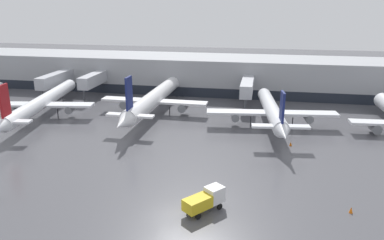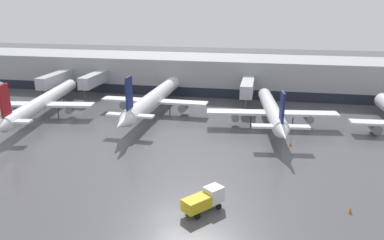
# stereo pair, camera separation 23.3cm
# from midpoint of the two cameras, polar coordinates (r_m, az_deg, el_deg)

# --- Properties ---
(ground_plane) EXTENTS (320.00, 320.00, 0.00)m
(ground_plane) POSITION_cam_midpoint_polar(r_m,az_deg,el_deg) (43.42, -3.76, -14.20)
(ground_plane) COLOR #4C4C51
(terminal_building) EXTENTS (160.00, 29.57, 9.00)m
(terminal_building) POSITION_cam_midpoint_polar(r_m,az_deg,el_deg) (99.66, 4.98, 6.92)
(terminal_building) COLOR #9EA0A5
(terminal_building) RESTS_ON ground_plane
(parked_jet_0) EXTENTS (21.12, 38.55, 9.87)m
(parked_jet_0) POSITION_cam_midpoint_polar(r_m,az_deg,el_deg) (82.32, -21.98, 2.51)
(parked_jet_0) COLOR silver
(parked_jet_0) RESTS_ON ground_plane
(parked_jet_3) EXTENTS (24.61, 31.16, 9.34)m
(parked_jet_3) POSITION_cam_midpoint_polar(r_m,az_deg,el_deg) (71.83, 11.98, 1.40)
(parked_jet_3) COLOR silver
(parked_jet_3) RESTS_ON ground_plane
(parked_jet_5) EXTENTS (22.87, 39.97, 10.57)m
(parked_jet_5) POSITION_cam_midpoint_polar(r_m,az_deg,el_deg) (79.66, -5.92, 3.29)
(parked_jet_5) COLOR white
(parked_jet_5) RESTS_ON ground_plane
(service_truck_0) EXTENTS (4.63, 5.09, 2.56)m
(service_truck_0) POSITION_cam_midpoint_polar(r_m,az_deg,el_deg) (43.32, 1.86, -12.02)
(service_truck_0) COLOR gold
(service_truck_0) RESTS_ON ground_plane
(traffic_cone_1) EXTENTS (0.42, 0.42, 0.74)m
(traffic_cone_1) POSITION_cam_midpoint_polar(r_m,az_deg,el_deg) (47.01, 22.94, -12.51)
(traffic_cone_1) COLOR orange
(traffic_cone_1) RESTS_ON ground_plane
(traffic_cone_3) EXTENTS (0.44, 0.44, 0.67)m
(traffic_cone_3) POSITION_cam_midpoint_polar(r_m,az_deg,el_deg) (64.23, 14.70, -3.53)
(traffic_cone_3) COLOR orange
(traffic_cone_3) RESTS_ON ground_plane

